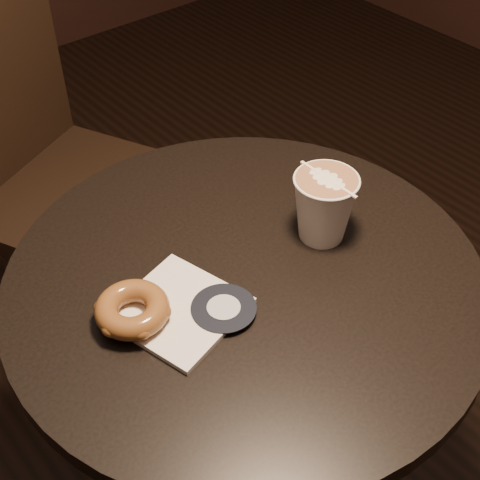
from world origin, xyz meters
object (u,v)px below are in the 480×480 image
(chair, at_px, (36,143))
(doughnut, at_px, (132,309))
(pastry_bag, at_px, (179,310))
(latte_cup, at_px, (324,208))
(cafe_table, at_px, (245,358))

(chair, xyz_separation_m, doughnut, (-0.17, -0.69, 0.17))
(pastry_bag, distance_m, latte_cup, 0.27)
(pastry_bag, xyz_separation_m, doughnut, (-0.06, 0.03, 0.02))
(chair, distance_m, pastry_bag, 0.74)
(chair, xyz_separation_m, pastry_bag, (-0.12, -0.71, 0.15))
(pastry_bag, bearing_deg, cafe_table, -15.15)
(cafe_table, relative_size, pastry_bag, 4.93)
(latte_cup, bearing_deg, pastry_bag, 177.25)
(doughnut, xyz_separation_m, latte_cup, (0.32, -0.04, 0.03))
(pastry_bag, relative_size, latte_cup, 1.41)
(cafe_table, height_order, doughnut, doughnut)
(cafe_table, relative_size, doughnut, 7.47)
(doughnut, bearing_deg, chair, 75.74)
(cafe_table, distance_m, chair, 0.71)
(chair, distance_m, doughnut, 0.73)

